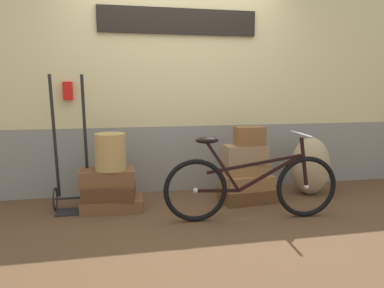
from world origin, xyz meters
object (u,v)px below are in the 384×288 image
at_px(suitcase_6, 245,154).
at_px(luggage_trolley, 72,175).
at_px(suitcase_3, 248,195).
at_px(suitcase_7, 249,136).
at_px(suitcase_0, 113,204).
at_px(bicycle, 251,186).
at_px(suitcase_2, 108,176).
at_px(burlap_sack, 310,166).
at_px(wicker_basket, 110,152).
at_px(suitcase_5, 246,168).
at_px(suitcase_1, 109,192).
at_px(suitcase_4, 247,182).

bearing_deg(suitcase_6, luggage_trolley, 176.92).
bearing_deg(suitcase_3, suitcase_7, 175.39).
distance_m(suitcase_0, bicycle, 1.45).
bearing_deg(suitcase_2, burlap_sack, 3.53).
bearing_deg(wicker_basket, suitcase_5, 1.02).
bearing_deg(suitcase_5, suitcase_0, 178.53).
height_order(suitcase_2, suitcase_5, suitcase_5).
xyz_separation_m(suitcase_1, suitcase_5, (1.50, 0.05, 0.17)).
bearing_deg(suitcase_0, suitcase_4, 2.04).
distance_m(luggage_trolley, burlap_sack, 2.71).
bearing_deg(luggage_trolley, suitcase_7, -3.28).
bearing_deg(suitcase_7, suitcase_2, 179.41).
relative_size(suitcase_3, luggage_trolley, 0.44).
xyz_separation_m(suitcase_0, luggage_trolley, (-0.40, 0.08, 0.31)).
height_order(wicker_basket, luggage_trolley, luggage_trolley).
bearing_deg(burlap_sack, luggage_trolley, -179.70).
distance_m(suitcase_1, bicycle, 1.45).
relative_size(wicker_basket, burlap_sack, 0.55).
xyz_separation_m(suitcase_5, wicker_basket, (-1.48, -0.03, 0.25)).
relative_size(suitcase_1, wicker_basket, 1.39).
xyz_separation_m(suitcase_3, burlap_sack, (0.82, 0.12, 0.27)).
xyz_separation_m(suitcase_0, bicycle, (1.32, -0.55, 0.27)).
relative_size(suitcase_3, suitcase_7, 1.91).
bearing_deg(bicycle, wicker_basket, 157.43).
relative_size(suitcase_2, suitcase_7, 1.71).
bearing_deg(luggage_trolley, suitcase_0, -11.39).
bearing_deg(suitcase_2, suitcase_0, -34.17).
relative_size(suitcase_5, wicker_basket, 1.28).
distance_m(suitcase_1, suitcase_3, 1.53).
bearing_deg(suitcase_7, luggage_trolley, 178.25).
distance_m(suitcase_1, wicker_basket, 0.42).
xyz_separation_m(suitcase_6, bicycle, (-0.13, -0.55, -0.20)).
bearing_deg(suitcase_0, suitcase_6, 2.60).
height_order(suitcase_0, burlap_sack, burlap_sack).
bearing_deg(burlap_sack, suitcase_0, -177.64).
height_order(suitcase_7, burlap_sack, suitcase_7).
relative_size(suitcase_4, suitcase_5, 1.12).
xyz_separation_m(suitcase_5, luggage_trolley, (-1.88, 0.06, 0.00)).
distance_m(burlap_sack, bicycle, 1.18).
bearing_deg(luggage_trolley, suitcase_1, -15.80).
bearing_deg(suitcase_1, burlap_sack, 8.98).
bearing_deg(wicker_basket, suitcase_2, 141.52).
distance_m(suitcase_3, burlap_sack, 0.87).
bearing_deg(luggage_trolley, suitcase_5, -1.70).
height_order(suitcase_3, suitcase_6, suitcase_6).
relative_size(suitcase_0, suitcase_7, 1.94).
xyz_separation_m(burlap_sack, bicycle, (-0.99, -0.64, -0.01)).
xyz_separation_m(suitcase_2, bicycle, (1.36, -0.58, -0.02)).
xyz_separation_m(suitcase_1, bicycle, (1.35, -0.53, 0.13)).
relative_size(wicker_basket, luggage_trolley, 0.27).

